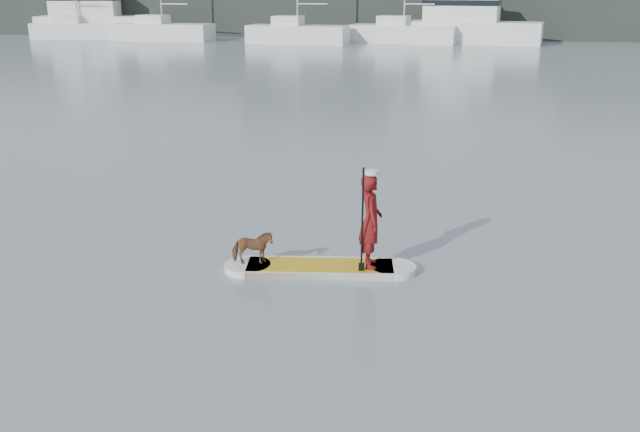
% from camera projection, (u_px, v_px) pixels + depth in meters
% --- Properties ---
extents(ground, '(140.00, 140.00, 0.00)m').
position_uv_depth(ground, '(340.00, 206.00, 15.84)').
color(ground, slate).
rests_on(ground, ground).
extents(paddleboard, '(3.28, 1.12, 0.12)m').
position_uv_depth(paddleboard, '(320.00, 268.00, 12.22)').
color(paddleboard, '#C49712').
rests_on(paddleboard, ground).
extents(paddler, '(0.50, 0.65, 1.61)m').
position_uv_depth(paddler, '(371.00, 221.00, 11.93)').
color(paddler, maroon).
rests_on(paddler, paddleboard).
extents(white_cap, '(0.22, 0.22, 0.07)m').
position_uv_depth(white_cap, '(372.00, 172.00, 11.66)').
color(white_cap, silver).
rests_on(white_cap, paddler).
extents(dog, '(0.76, 0.49, 0.59)m').
position_uv_depth(dog, '(252.00, 248.00, 12.16)').
color(dog, brown).
rests_on(dog, paddleboard).
extents(paddle, '(0.10, 0.30, 2.00)m').
position_uv_depth(paddle, '(362.00, 233.00, 11.74)').
color(paddle, black).
rests_on(paddle, ground).
extents(sailboat_a, '(8.28, 3.60, 11.62)m').
position_uv_depth(sailboat_a, '(78.00, 29.00, 63.52)').
color(sailboat_a, white).
rests_on(sailboat_a, ground).
extents(sailboat_b, '(8.95, 3.52, 12.97)m').
position_uv_depth(sailboat_b, '(162.00, 30.00, 61.51)').
color(sailboat_b, white).
rests_on(sailboat_b, ground).
extents(sailboat_c, '(8.43, 3.56, 11.76)m').
position_uv_depth(sailboat_c, '(297.00, 33.00, 58.08)').
color(sailboat_c, white).
rests_on(sailboat_c, ground).
extents(sailboat_d, '(9.11, 4.37, 12.90)m').
position_uv_depth(sailboat_d, '(403.00, 32.00, 58.65)').
color(sailboat_d, white).
rests_on(sailboat_d, ground).
extents(motor_yacht_a, '(11.19, 5.18, 6.46)m').
position_uv_depth(motor_yacht_a, '(468.00, 21.00, 58.07)').
color(motor_yacht_a, white).
rests_on(motor_yacht_a, ground).
extents(motor_yacht_b, '(11.03, 5.34, 6.98)m').
position_uv_depth(motor_yacht_b, '(92.00, 15.00, 64.74)').
color(motor_yacht_b, white).
rests_on(motor_yacht_b, ground).
extents(shore_mass, '(90.00, 6.00, 6.00)m').
position_uv_depth(shore_mass, '(421.00, 3.00, 64.59)').
color(shore_mass, '#202823').
rests_on(shore_mass, ground).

